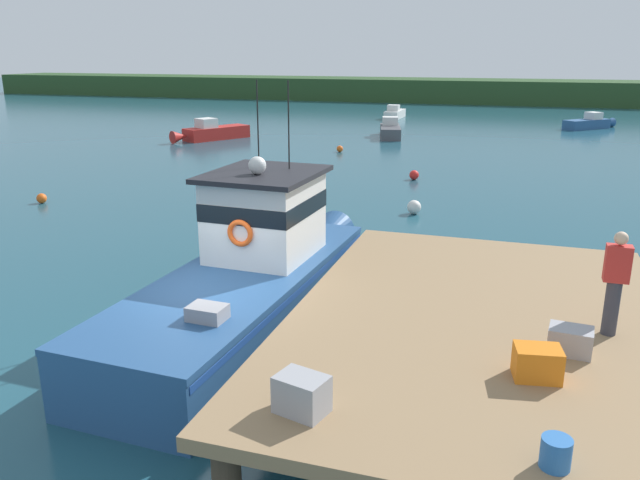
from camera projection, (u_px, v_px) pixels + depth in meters
name	position (u px, v px, depth m)	size (l,w,h in m)	color
ground_plane	(217.00, 343.00, 12.07)	(200.00, 200.00, 0.00)	#1E4C5B
dock	(478.00, 323.00, 10.36)	(6.00, 9.00, 1.20)	#4C3D2D
main_fishing_boat	(253.00, 273.00, 12.87)	(2.89, 9.87, 4.80)	#285184
crate_single_far	(537.00, 363.00, 8.31)	(0.60, 0.44, 0.44)	orange
crate_single_by_cleat	(570.00, 340.00, 9.03)	(0.60, 0.44, 0.38)	#9E9EA3
crate_stack_mid_dock	(302.00, 394.00, 7.52)	(0.60, 0.44, 0.47)	#9E9EA3
bait_bucket	(556.00, 453.00, 6.53)	(0.32, 0.32, 0.34)	#2866B2
deckhand_by_the_boat	(615.00, 281.00, 9.44)	(0.36, 0.22, 1.63)	#383842
moored_boat_off_the_point	(394.00, 114.00, 52.03)	(1.17, 4.43, 1.13)	silver
moored_boat_mid_harbor	(590.00, 123.00, 45.19)	(3.84, 3.87, 1.16)	#285184
moored_boat_near_channel	(390.00, 130.00, 41.01)	(2.10, 4.97, 1.24)	#4C4C51
moored_boat_far_left	(212.00, 132.00, 39.57)	(3.51, 5.15, 1.35)	red
mooring_buoy_outer	(414.00, 207.00, 21.56)	(0.48, 0.48, 0.48)	silver
mooring_buoy_channel_marker	(340.00, 149.00, 34.77)	(0.36, 0.36, 0.36)	#EA5B19
mooring_buoy_spare_mooring	(42.00, 198.00, 23.10)	(0.36, 0.36, 0.36)	#EA5B19
mooring_buoy_inshore	(414.00, 175.00, 27.30)	(0.41, 0.41, 0.41)	red
far_shoreline	(476.00, 91.00, 68.27)	(120.00, 8.00, 2.40)	#284723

